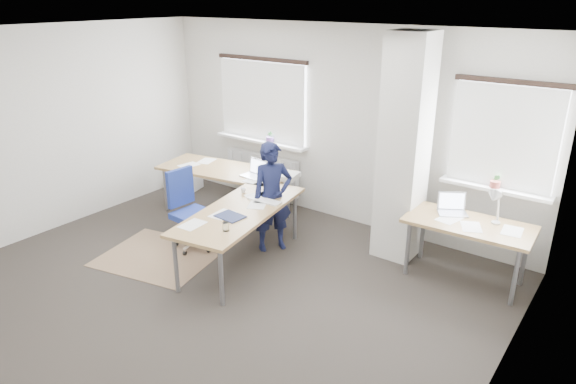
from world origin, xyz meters
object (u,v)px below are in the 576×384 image
Objects in this scene: desk_main at (235,190)px; desk_side at (469,226)px; task_chair at (192,226)px; person at (272,197)px.

desk_main is 1.96× the size of desk_side.
desk_side is 3.45m from task_chair.
desk_main is 2.67× the size of task_chair.
person is at bearing 37.77° from task_chair.
desk_main is at bearing 127.21° from person.
task_chair is (-0.27, -0.57, -0.40)m from desk_main.
person reaches higher than task_chair.
task_chair is 0.72× the size of person.
desk_main is 1.94× the size of person.
desk_main is 0.75m from task_chair.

